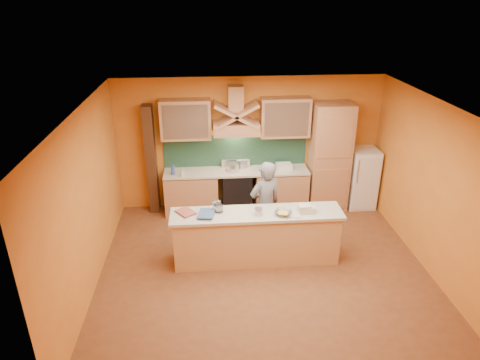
{
  "coord_description": "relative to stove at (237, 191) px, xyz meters",
  "views": [
    {
      "loc": [
        -0.9,
        -5.96,
        4.37
      ],
      "look_at": [
        -0.33,
        0.9,
        1.28
      ],
      "focal_mm": 32.0,
      "sensor_mm": 36.0,
      "label": 1
    }
  ],
  "objects": [
    {
      "name": "fridge",
      "position": [
        2.7,
        0.0,
        0.2
      ],
      "size": [
        0.58,
        0.6,
        1.3
      ],
      "primitive_type": "cube",
      "color": "white",
      "rests_on": "floor"
    },
    {
      "name": "grocery_bag_a",
      "position": [
        1.0,
        -1.95,
        0.56
      ],
      "size": [
        0.22,
        0.18,
        0.13
      ],
      "primitive_type": "cube",
      "rotation": [
        0.0,
        0.0,
        0.07
      ],
      "color": "beige",
      "rests_on": "island_top"
    },
    {
      "name": "upper_cabinet_right",
      "position": [
        1.0,
        0.12,
        1.55
      ],
      "size": [
        1.0,
        0.35,
        0.8
      ],
      "primitive_type": "cube",
      "color": "tan",
      "rests_on": "wall_back"
    },
    {
      "name": "grocery_bag_b",
      "position": [
        1.08,
        -1.97,
        0.55
      ],
      "size": [
        0.17,
        0.13,
        0.1
      ],
      "primitive_type": "cube",
      "rotation": [
        0.0,
        0.0,
        0.01
      ],
      "color": "beige",
      "rests_on": "island_top"
    },
    {
      "name": "jar_small",
      "position": [
        -0.43,
        -1.83,
        0.56
      ],
      "size": [
        0.17,
        0.17,
        0.12
      ],
      "primitive_type": "cylinder",
      "rotation": [
        0.0,
        0.0,
        0.43
      ],
      "color": "white",
      "rests_on": "island_top"
    },
    {
      "name": "pot_large",
      "position": [
        -0.08,
        -0.01,
        0.53
      ],
      "size": [
        0.26,
        0.26,
        0.17
      ],
      "primitive_type": "cylinder",
      "rotation": [
        0.0,
        0.0,
        -0.02
      ],
      "color": "silver",
      "rests_on": "stove"
    },
    {
      "name": "wall_front",
      "position": [
        0.3,
        -4.7,
        0.95
      ],
      "size": [
        5.5,
        0.02,
        2.8
      ],
      "primitive_type": "cube",
      "color": "orange",
      "rests_on": "floor"
    },
    {
      "name": "dish_rack",
      "position": [
        1.0,
        0.01,
        0.53
      ],
      "size": [
        0.32,
        0.26,
        0.11
      ],
      "primitive_type": "cube",
      "rotation": [
        0.0,
        0.0,
        0.04
      ],
      "color": "white",
      "rests_on": "counter_top"
    },
    {
      "name": "base_cabinet_left",
      "position": [
        -0.95,
        0.0,
        -0.02
      ],
      "size": [
        1.1,
        0.6,
        0.86
      ],
      "primitive_type": "cube",
      "color": "tan",
      "rests_on": "floor"
    },
    {
      "name": "soap_bottle_a",
      "position": [
        -1.1,
        -0.21,
        0.55
      ],
      "size": [
        0.09,
        0.09,
        0.17
      ],
      "primitive_type": "imported",
      "rotation": [
        0.0,
        0.0,
        0.24
      ],
      "color": "beige",
      "rests_on": "counter_top"
    },
    {
      "name": "counter_top",
      "position": [
        -0.0,
        0.0,
        0.45
      ],
      "size": [
        3.0,
        0.62,
        0.04
      ],
      "primitive_type": "cube",
      "color": "beige",
      "rests_on": "base_cabinet_left"
    },
    {
      "name": "soap_bottle_b",
      "position": [
        -1.29,
        -0.11,
        0.59
      ],
      "size": [
        0.13,
        0.13,
        0.24
      ],
      "primitive_type": "imported",
      "rotation": [
        0.0,
        0.0,
        0.64
      ],
      "color": "#375698",
      "rests_on": "counter_top"
    },
    {
      "name": "wall_back",
      "position": [
        0.3,
        0.3,
        0.95
      ],
      "size": [
        5.5,
        0.02,
        2.8
      ],
      "primitive_type": "cube",
      "color": "orange",
      "rests_on": "floor"
    },
    {
      "name": "hood_chimney",
      "position": [
        0.0,
        0.15,
        1.95
      ],
      "size": [
        0.3,
        0.3,
        0.5
      ],
      "primitive_type": "cube",
      "color": "tan",
      "rests_on": "wall_back"
    },
    {
      "name": "mixing_bowl",
      "position": [
        0.63,
        -2.01,
        0.53
      ],
      "size": [
        0.36,
        0.36,
        0.07
      ],
      "primitive_type": "imported",
      "rotation": [
        0.0,
        0.0,
        -0.38
      ],
      "color": "silver",
      "rests_on": "island_top"
    },
    {
      "name": "base_cabinet_right",
      "position": [
        0.95,
        0.0,
        -0.02
      ],
      "size": [
        1.1,
        0.6,
        0.86
      ],
      "primitive_type": "cube",
      "color": "tan",
      "rests_on": "floor"
    },
    {
      "name": "wall_right",
      "position": [
        3.05,
        -2.2,
        0.95
      ],
      "size": [
        0.02,
        5.0,
        2.8
      ],
      "primitive_type": "cube",
      "color": "orange",
      "rests_on": "floor"
    },
    {
      "name": "range_hood",
      "position": [
        0.0,
        0.05,
        1.37
      ],
      "size": [
        0.92,
        0.5,
        0.24
      ],
      "primitive_type": "cube",
      "color": "tan",
      "rests_on": "wall_back"
    },
    {
      "name": "wall_left",
      "position": [
        -2.45,
        -2.2,
        0.95
      ],
      "size": [
        0.02,
        5.0,
        2.8
      ],
      "primitive_type": "cube",
      "color": "orange",
      "rests_on": "floor"
    },
    {
      "name": "bowl_back",
      "position": [
        0.68,
        -0.02,
        0.5
      ],
      "size": [
        0.27,
        0.27,
        0.07
      ],
      "primitive_type": "imported",
      "rotation": [
        0.0,
        0.0,
        0.24
      ],
      "color": "silver",
      "rests_on": "counter_top"
    },
    {
      "name": "island_body",
      "position": [
        0.2,
        -1.9,
        -0.01
      ],
      "size": [
        2.8,
        0.55,
        0.88
      ],
      "primitive_type": "cube",
      "color": "#E0AB72",
      "rests_on": "floor"
    },
    {
      "name": "book_lower",
      "position": [
        -1.08,
        -1.89,
        0.51
      ],
      "size": [
        0.38,
        0.4,
        0.03
      ],
      "primitive_type": "imported",
      "rotation": [
        0.0,
        0.0,
        0.62
      ],
      "color": "#A14B39",
      "rests_on": "island_top"
    },
    {
      "name": "pantry_column",
      "position": [
        1.95,
        0.0,
        0.7
      ],
      "size": [
        0.8,
        0.6,
        2.3
      ],
      "primitive_type": "cube",
      "color": "tan",
      "rests_on": "floor"
    },
    {
      "name": "floor",
      "position": [
        0.3,
        -2.2,
        -0.45
      ],
      "size": [
        5.5,
        5.0,
        0.01
      ],
      "primitive_type": "cube",
      "color": "brown",
      "rests_on": "ground"
    },
    {
      "name": "island_top",
      "position": [
        0.2,
        -1.9,
        0.47
      ],
      "size": [
        2.9,
        0.62,
        0.05
      ],
      "primitive_type": "cube",
      "color": "beige",
      "rests_on": "island_body"
    },
    {
      "name": "jar_large",
      "position": [
        -0.47,
        -1.77,
        0.58
      ],
      "size": [
        0.16,
        0.16,
        0.17
      ],
      "primitive_type": "cylinder",
      "rotation": [
        0.0,
        0.0,
        -0.16
      ],
      "color": "silver",
      "rests_on": "island_top"
    },
    {
      "name": "book_upper",
      "position": [
        -0.77,
        -1.91,
        0.53
      ],
      "size": [
        0.31,
        0.39,
        0.03
      ],
      "primitive_type": "imported",
      "rotation": [
        0.0,
        0.0,
        -0.17
      ],
      "color": "#3C5885",
      "rests_on": "island_top"
    },
    {
      "name": "ceiling",
      "position": [
        0.3,
        -2.2,
        2.35
      ],
      "size": [
        5.5,
        5.0,
        0.01
      ],
      "primitive_type": "cube",
      "color": "white",
      "rests_on": "wall_back"
    },
    {
      "name": "cloth",
      "position": [
        0.79,
        -2.05,
        0.5
      ],
      "size": [
        0.28,
        0.24,
        0.02
      ],
      "primitive_type": "cube",
      "rotation": [
        0.0,
        0.0,
        -0.26
      ],
      "color": "beige",
      "rests_on": "island_top"
    },
    {
      "name": "trim_column_left",
      "position": [
        -1.75,
        0.15,
        0.7
      ],
      "size": [
        0.2,
        0.3,
        2.3
      ],
      "primitive_type": "cube",
      "color": "#472816",
      "rests_on": "floor"
    },
    {
      "name": "stove",
      "position": [
        0.0,
        0.0,
        0.0
      ],
      "size": [
        0.6,
        0.58,
        0.9
      ],
      "primitive_type": "cube",
      "color": "black",
      "rests_on": "floor"
    },
    {
      "name": "upper_cabinet_left",
      "position": [
        -1.0,
        0.12,
        1.55
      ],
      "size": [
        1.0,
        0.35,
        0.8
      ],
      "primitive_type": "cube",
      "color": "tan",
      "rests_on": "wall_back"
    },
    {
      "name": "pot_small",
      "position": [
        0.13,
        0.15,
        0.53
      ],
      "size": [
        0.29,
        0.29,
        0.15
      ],
      "primitive_type": "cylinder",
      "rotation": [
        0.0,
        0.0,
        0.43
      ],
      "color": "#ADADB4",
      "rests_on": "stove"
    },
    {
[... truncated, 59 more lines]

